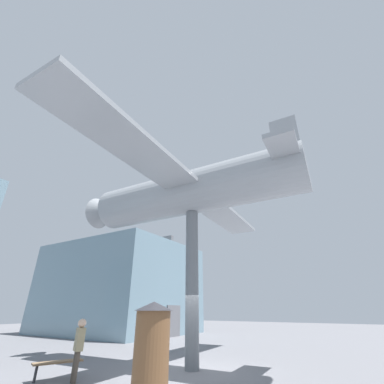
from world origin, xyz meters
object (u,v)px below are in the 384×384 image
at_px(suspended_airplane, 187,193).
at_px(plaza_bench, 58,364).
at_px(support_pylon_central, 192,282).
at_px(info_kiosk, 151,359).
at_px(visitor_person, 79,345).

height_order(suspended_airplane, plaza_bench, suspended_airplane).
xyz_separation_m(support_pylon_central, info_kiosk, (-4.67, -1.87, -1.90)).
distance_m(support_pylon_central, visitor_person, 4.43).
height_order(support_pylon_central, visitor_person, support_pylon_central).
relative_size(suspended_airplane, info_kiosk, 7.15).
bearing_deg(support_pylon_central, info_kiosk, -158.24).
bearing_deg(plaza_bench, info_kiosk, -105.25).
xyz_separation_m(suspended_airplane, plaza_bench, (-3.36, 2.66, -6.61)).
distance_m(suspended_airplane, visitor_person, 7.15).
relative_size(suspended_airplane, visitor_person, 8.94).
relative_size(support_pylon_central, info_kiosk, 2.80).
bearing_deg(plaza_bench, visitor_person, -87.52).
relative_size(plaza_bench, info_kiosk, 0.70).
distance_m(support_pylon_central, info_kiosk, 5.38).
height_order(support_pylon_central, plaza_bench, support_pylon_central).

